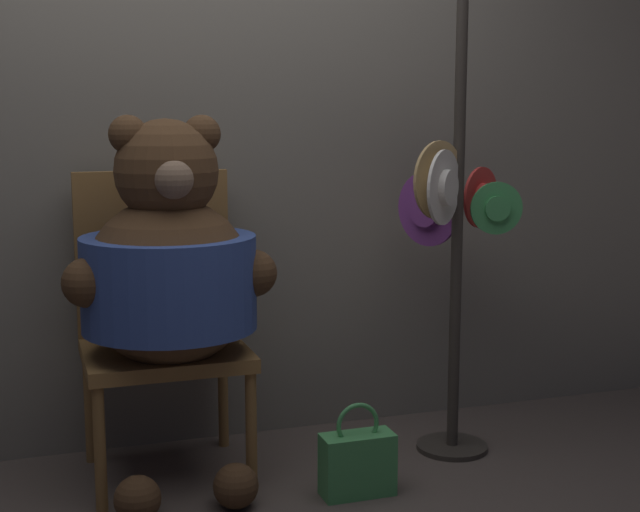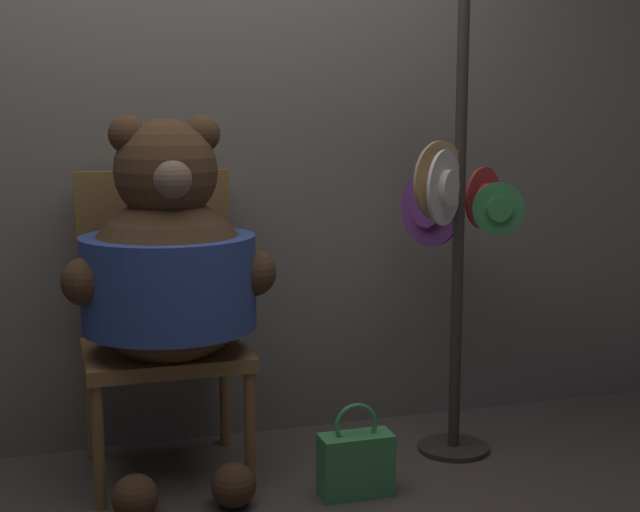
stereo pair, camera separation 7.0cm
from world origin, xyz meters
name	(u,v)px [view 2 (the right image)]	position (x,y,z in m)	size (l,w,h in m)	color
ground_plane	(217,509)	(0.00, 0.00, 0.00)	(14.00, 14.00, 0.00)	#4C423D
wall_back	(176,101)	(0.00, 0.73, 1.36)	(8.00, 0.10, 2.73)	slate
chair	(161,315)	(-0.12, 0.45, 0.58)	(0.58, 0.52, 1.10)	olive
teddy_bear	(169,271)	(-0.11, 0.26, 0.78)	(0.73, 0.65, 1.31)	#4C331E
hat_display_rack	(454,236)	(0.98, 0.26, 0.85)	(0.49, 0.45, 1.73)	#332D28
handbag_on_ground	(356,463)	(0.48, -0.03, 0.12)	(0.25, 0.11, 0.33)	#479E56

